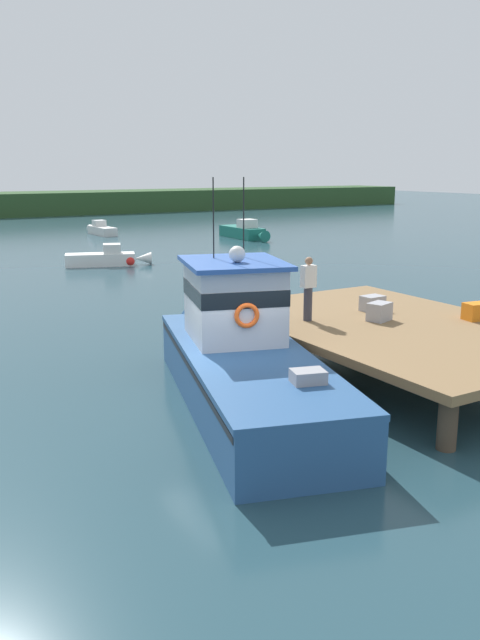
# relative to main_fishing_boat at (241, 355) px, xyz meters

# --- Properties ---
(ground_plane) EXTENTS (200.00, 200.00, 0.00)m
(ground_plane) POSITION_rel_main_fishing_boat_xyz_m (-0.36, -0.12, -1.01)
(ground_plane) COLOR #23424C
(dock) EXTENTS (6.00, 9.00, 1.20)m
(dock) POSITION_rel_main_fishing_boat_xyz_m (4.44, -0.12, 0.07)
(dock) COLOR #4C3D2D
(dock) RESTS_ON ground
(main_fishing_boat) EXTENTS (4.71, 9.91, 4.80)m
(main_fishing_boat) POSITION_rel_main_fishing_boat_xyz_m (0.00, 0.00, 0.00)
(main_fishing_boat) COLOR #285184
(main_fishing_boat) RESTS_ON ground
(crate_stack_mid_dock) EXTENTS (0.62, 0.47, 0.42)m
(crate_stack_mid_dock) POSITION_rel_main_fishing_boat_xyz_m (4.94, 1.32, 0.40)
(crate_stack_mid_dock) COLOR #9E9EA3
(crate_stack_mid_dock) RESTS_ON dock
(crate_stack_near_edge) EXTENTS (0.71, 0.61, 0.47)m
(crate_stack_near_edge) POSITION_rel_main_fishing_boat_xyz_m (4.30, 0.34, 0.43)
(crate_stack_near_edge) COLOR #9E9EA3
(crate_stack_near_edge) RESTS_ON dock
(crate_single_far) EXTENTS (0.66, 0.53, 0.44)m
(crate_single_far) POSITION_rel_main_fishing_boat_xyz_m (6.49, -0.86, 0.41)
(crate_single_far) COLOR orange
(crate_single_far) RESTS_ON dock
(deckhand_by_the_boat) EXTENTS (0.36, 0.22, 1.63)m
(deckhand_by_the_boat) POSITION_rel_main_fishing_boat_xyz_m (2.73, 1.27, 1.05)
(deckhand_by_the_boat) COLOR #383842
(deckhand_by_the_boat) RESTS_ON dock
(moored_boat_far_left) EXTENTS (1.25, 4.26, 1.07)m
(moored_boat_far_left) POSITION_rel_main_fishing_boat_xyz_m (9.47, 37.02, -0.64)
(moored_boat_far_left) COLOR silver
(moored_boat_far_left) RESTS_ON ground
(moored_boat_off_the_point) EXTENTS (1.51, 5.56, 1.41)m
(moored_boat_off_the_point) POSITION_rel_main_fishing_boat_xyz_m (17.47, 28.93, -0.52)
(moored_boat_off_the_point) COLOR #196B5B
(moored_boat_off_the_point) RESTS_ON ground
(moored_boat_mid_harbor) EXTENTS (4.47, 2.25, 1.13)m
(moored_boat_mid_harbor) POSITION_rel_main_fishing_boat_xyz_m (4.31, 21.07, -0.62)
(moored_boat_mid_harbor) COLOR white
(moored_boat_mid_harbor) RESTS_ON ground
(mooring_buoy_spare_mooring) EXTENTS (0.51, 0.51, 0.51)m
(mooring_buoy_spare_mooring) POSITION_rel_main_fishing_boat_xyz_m (5.32, 20.27, -0.75)
(mooring_buoy_spare_mooring) COLOR red
(mooring_buoy_spare_mooring) RESTS_ON ground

